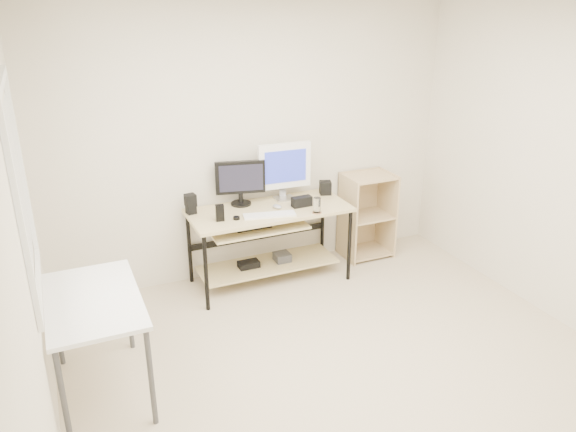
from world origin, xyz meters
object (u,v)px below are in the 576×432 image
(shelf_unit, at_px, (365,214))
(black_monitor, at_px, (240,180))
(side_table, at_px, (94,309))
(audio_controller, at_px, (220,213))
(desk, at_px, (267,230))
(white_imac, at_px, (284,167))

(shelf_unit, height_order, black_monitor, black_monitor)
(side_table, relative_size, shelf_unit, 1.11)
(side_table, height_order, audio_controller, audio_controller)
(shelf_unit, xyz_separation_m, audio_controller, (-1.66, -0.27, 0.37))
(desk, height_order, shelf_unit, shelf_unit)
(side_table, relative_size, audio_controller, 6.68)
(desk, height_order, black_monitor, black_monitor)
(shelf_unit, relative_size, black_monitor, 1.94)
(black_monitor, bearing_deg, audio_controller, -121.82)
(side_table, bearing_deg, shelf_unit, 23.33)
(black_monitor, bearing_deg, white_imac, 9.32)
(desk, bearing_deg, shelf_unit, 7.77)
(audio_controller, bearing_deg, black_monitor, 54.09)
(black_monitor, bearing_deg, shelf_unit, 10.70)
(desk, relative_size, black_monitor, 3.23)
(side_table, distance_m, audio_controller, 1.52)
(side_table, xyz_separation_m, audio_controller, (1.17, 0.95, 0.15))
(shelf_unit, bearing_deg, black_monitor, 178.12)
(desk, relative_size, shelf_unit, 1.67)
(side_table, bearing_deg, audio_controller, 39.14)
(desk, bearing_deg, black_monitor, 130.82)
(shelf_unit, bearing_deg, white_imac, 178.78)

